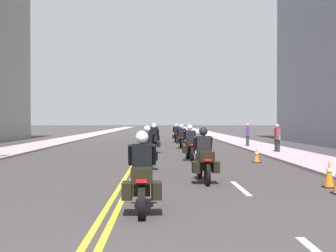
{
  "coord_description": "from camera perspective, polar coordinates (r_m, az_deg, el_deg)",
  "views": [
    {
      "loc": [
        0.99,
        -3.25,
        1.82
      ],
      "look_at": [
        1.4,
        17.73,
        1.57
      ],
      "focal_mm": 44.75,
      "sensor_mm": 36.0,
      "label": 1
    }
  ],
  "objects": [
    {
      "name": "pedestrian_0",
      "position": [
        23.95,
        14.67,
        -1.65
      ],
      "size": [
        0.27,
        0.5,
        1.65
      ],
      "rotation": [
        0.0,
        0.0,
        4.84
      ],
      "color": "#222931",
      "rests_on": "ground"
    },
    {
      "name": "motorcycle_2",
      "position": [
        15.9,
        -2.85,
        -3.46
      ],
      "size": [
        0.78,
        2.24,
        1.65
      ],
      "rotation": [
        0.0,
        0.0,
        0.05
      ],
      "color": "black",
      "rests_on": "ground"
    },
    {
      "name": "lane_dashes_white",
      "position": [
        32.37,
        2.74,
        -2.53
      ],
      "size": [
        0.14,
        56.4,
        0.01
      ],
      "color": "silver",
      "rests_on": "ground"
    },
    {
      "name": "ground_plane",
      "position": [
        51.29,
        -2.23,
        -1.35
      ],
      "size": [
        264.0,
        264.0,
        0.0
      ],
      "primitive_type": "plane",
      "color": "#383435"
    },
    {
      "name": "pedestrian_1",
      "position": [
        29.02,
        10.8,
        -1.23
      ],
      "size": [
        0.28,
        0.39,
        1.65
      ],
      "rotation": [
        0.0,
        0.0,
        1.4
      ],
      "color": "#222D2D",
      "rests_on": "ground"
    },
    {
      "name": "sidewalk_left",
      "position": [
        52.02,
        -10.83,
        -1.26
      ],
      "size": [
        2.91,
        144.0,
        0.12
      ],
      "primitive_type": "cube",
      "color": "#A9929A",
      "rests_on": "ground"
    },
    {
      "name": "motorcycle_4",
      "position": [
        24.09,
        -1.93,
        -2.07
      ],
      "size": [
        0.77,
        2.17,
        1.65
      ],
      "rotation": [
        0.0,
        0.0,
        -0.02
      ],
      "color": "black",
      "rests_on": "ground"
    },
    {
      "name": "motorcycle_0",
      "position": [
        8.48,
        -3.57,
        -7.27
      ],
      "size": [
        0.77,
        2.26,
        1.62
      ],
      "rotation": [
        0.0,
        0.0,
        0.03
      ],
      "color": "black",
      "rests_on": "ground"
    },
    {
      "name": "traffic_cone_0",
      "position": [
        18.7,
        12.0,
        -3.92
      ],
      "size": [
        0.33,
        0.33,
        0.64
      ],
      "color": "black",
      "rests_on": "ground"
    },
    {
      "name": "traffic_cone_2",
      "position": [
        12.28,
        21.11,
        -6.08
      ],
      "size": [
        0.32,
        0.32,
        0.77
      ],
      "color": "black",
      "rests_on": "ground"
    },
    {
      "name": "motorcycle_6",
      "position": [
        31.5,
        -1.88,
        -1.41
      ],
      "size": [
        0.78,
        2.31,
        1.68
      ],
      "rotation": [
        0.0,
        0.0,
        0.06
      ],
      "color": "black",
      "rests_on": "ground"
    },
    {
      "name": "motorcycle_5",
      "position": [
        27.89,
        1.85,
        -1.73
      ],
      "size": [
        0.76,
        2.12,
        1.6
      ],
      "rotation": [
        0.0,
        0.0,
        0.01
      ],
      "color": "black",
      "rests_on": "ground"
    },
    {
      "name": "centreline_yellow_inner",
      "position": [
        51.29,
        -2.36,
        -1.34
      ],
      "size": [
        0.12,
        132.0,
        0.01
      ],
      "primitive_type": "cube",
      "color": "yellow",
      "rests_on": "ground"
    },
    {
      "name": "motorcycle_7",
      "position": [
        35.54,
        1.16,
        -1.2
      ],
      "size": [
        0.78,
        2.15,
        1.58
      ],
      "rotation": [
        0.0,
        0.0,
        0.05
      ],
      "color": "black",
      "rests_on": "ground"
    },
    {
      "name": "motorcycle_1",
      "position": [
        12.47,
        4.9,
        -4.59
      ],
      "size": [
        0.78,
        2.19,
        1.64
      ],
      "rotation": [
        0.0,
        0.0,
        0.04
      ],
      "color": "black",
      "rests_on": "ground"
    },
    {
      "name": "sidewalk_right",
      "position": [
        51.72,
        6.43,
        -1.27
      ],
      "size": [
        2.91,
        144.0,
        0.12
      ],
      "primitive_type": "cube",
      "color": "#A8929F",
      "rests_on": "ground"
    },
    {
      "name": "centreline_yellow_outer",
      "position": [
        51.28,
        -2.09,
        -1.34
      ],
      "size": [
        0.12,
        132.0,
        0.01
      ],
      "primitive_type": "cube",
      "color": "yellow",
      "rests_on": "ground"
    },
    {
      "name": "motorcycle_3",
      "position": [
        19.55,
        3.02,
        -2.73
      ],
      "size": [
        0.78,
        2.13,
        1.65
      ],
      "rotation": [
        0.0,
        0.0,
        0.06
      ],
      "color": "black",
      "rests_on": "ground"
    }
  ]
}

